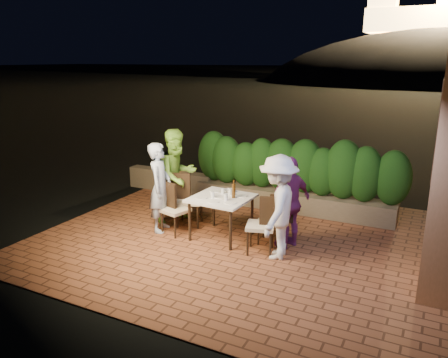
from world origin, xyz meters
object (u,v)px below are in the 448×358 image
Objects in this scene: dining_table at (221,217)px; chair_left_front at (175,209)px; beer_bottle at (234,189)px; parapet_lamp at (174,168)px; diner_blue at (160,187)px; diner_green at (177,176)px; diner_white at (278,207)px; bowl at (230,191)px; chair_right_front at (260,225)px; chair_right_back at (271,219)px; chair_left_back at (189,199)px; diner_purple at (290,202)px.

chair_left_front is at bearing -166.40° from dining_table.
beer_bottle reaches higher than parapet_lamp.
dining_table is 1.25m from diner_blue.
beer_bottle is at bearing 28.91° from chair_left_front.
diner_green is 2.38m from diner_white.
chair_right_front is at bearing -35.37° from bowl.
chair_right_back is 0.52× the size of diner_white.
chair_left_front is 1.73m from chair_right_back.
chair_left_back reaches higher than dining_table.
parapet_lamp is (-3.44, 1.79, -0.20)m from diner_purple.
diner_purple is at bearing -74.47° from diner_green.
parapet_lamp is at bearing -93.53° from diner_purple.
chair_right_front is 0.62× the size of diner_purple.
beer_bottle is 0.31× the size of chair_left_back.
dining_table is 1.27m from diner_white.
diner_purple reaches higher than parapet_lamp.
chair_left_back is 0.65m from diner_blue.
diner_purple reaches higher than chair_right_front.
chair_right_front is 3.83m from parapet_lamp.
diner_purple is (0.32, 0.01, 0.34)m from chair_right_back.
chair_left_front is 2.61m from parapet_lamp.
diner_blue is (-0.33, -0.47, 0.31)m from chair_left_back.
chair_left_front is 6.63× the size of parapet_lamp.
beer_bottle reaches higher than chair_right_front.
diner_blue is at bearing -62.85° from parapet_lamp.
bowl is 1.34× the size of parapet_lamp.
diner_purple reaches higher than chair_left_back.
diner_green is at bearing -33.18° from chair_right_front.
diner_green reaches higher than dining_table.
bowl is 1.15m from diner_green.
beer_bottle reaches higher than bowl.
diner_white is (1.14, -0.30, 0.46)m from dining_table.
parapet_lamp is at bearing 55.21° from diner_green.
diner_purple is (0.97, 0.13, -0.13)m from beer_bottle.
beer_bottle reaches higher than chair_right_back.
chair_right_front is at bearing -17.40° from dining_table.
diner_white reaches higher than parapet_lamp.
dining_table is 0.54× the size of diner_green.
diner_blue reaches higher than chair_left_back.
chair_right_front is 0.53× the size of diner_green.
chair_right_front is 0.63m from diner_purple.
chair_left_front is 0.79m from diner_green.
chair_right_front reaches higher than chair_right_back.
beer_bottle is 0.34× the size of chair_left_front.
chair_right_back is (0.86, -0.16, -0.34)m from bowl.
chair_left_front is at bearing -55.21° from diner_purple.
diner_white is at bearing -29.19° from bowl.
chair_left_back is at bearing -49.65° from parapet_lamp.
chair_left_front is 0.57× the size of diner_blue.
chair_right_back is (1.69, 0.37, -0.03)m from chair_left_front.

